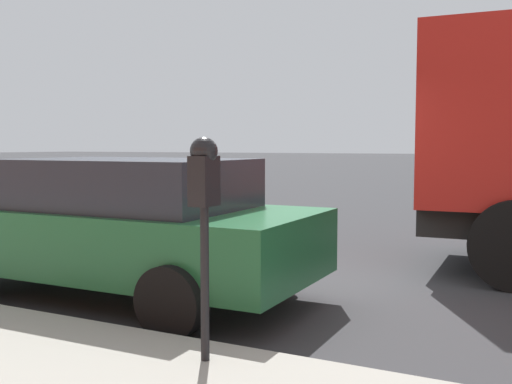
# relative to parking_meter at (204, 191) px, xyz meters

# --- Properties ---
(ground_plane) EXTENTS (220.00, 220.00, 0.00)m
(ground_plane) POSITION_rel_parking_meter_xyz_m (2.57, 0.96, -1.34)
(ground_plane) COLOR #333335
(parking_meter) EXTENTS (0.21, 0.19, 1.54)m
(parking_meter) POSITION_rel_parking_meter_xyz_m (0.00, 0.00, 0.00)
(parking_meter) COLOR black
(parking_meter) RESTS_ON sidewalk
(car_green) EXTENTS (2.12, 4.47, 1.50)m
(car_green) POSITION_rel_parking_meter_xyz_m (1.62, 2.11, -0.55)
(car_green) COLOR #1E5B33
(car_green) RESTS_ON ground_plane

